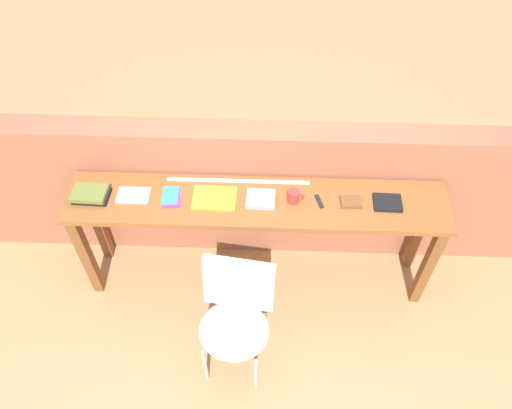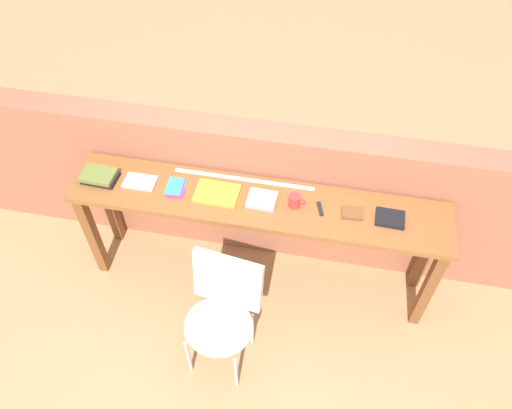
% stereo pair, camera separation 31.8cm
% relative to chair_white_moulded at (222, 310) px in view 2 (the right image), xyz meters
% --- Properties ---
extents(ground_plane, '(40.00, 40.00, 0.00)m').
position_rel_chair_white_moulded_xyz_m(ground_plane, '(0.10, 0.33, -0.53)').
color(ground_plane, tan).
extents(brick_wall_back, '(6.00, 0.20, 1.19)m').
position_rel_chair_white_moulded_xyz_m(brick_wall_back, '(0.10, 0.97, 0.07)').
color(brick_wall_back, '#9E5B42').
rests_on(brick_wall_back, ground).
extents(sideboard, '(2.50, 0.44, 0.88)m').
position_rel_chair_white_moulded_xyz_m(sideboard, '(0.10, 0.63, 0.21)').
color(sideboard, brown).
rests_on(sideboard, ground).
extents(chair_white_moulded, '(0.50, 0.51, 0.89)m').
position_rel_chair_white_moulded_xyz_m(chair_white_moulded, '(0.00, 0.00, 0.00)').
color(chair_white_moulded, silver).
rests_on(chair_white_moulded, ground).
extents(book_stack_leftmost, '(0.24, 0.17, 0.06)m').
position_rel_chair_white_moulded_xyz_m(book_stack_leftmost, '(-0.97, 0.62, 0.38)').
color(book_stack_leftmost, black).
rests_on(book_stack_leftmost, sideboard).
extents(magazine_cycling, '(0.22, 0.14, 0.01)m').
position_rel_chair_white_moulded_xyz_m(magazine_cycling, '(-0.70, 0.64, 0.36)').
color(magazine_cycling, '#9E9EA3').
rests_on(magazine_cycling, sideboard).
extents(pamphlet_pile_colourful, '(0.14, 0.19, 0.01)m').
position_rel_chair_white_moulded_xyz_m(pamphlet_pile_colourful, '(-0.45, 0.64, 0.36)').
color(pamphlet_pile_colourful, '#E5334C').
rests_on(pamphlet_pile_colourful, sideboard).
extents(book_open_centre, '(0.29, 0.21, 0.02)m').
position_rel_chair_white_moulded_xyz_m(book_open_centre, '(-0.17, 0.64, 0.36)').
color(book_open_centre, gold).
rests_on(book_open_centre, sideboard).
extents(book_grey_hardcover, '(0.19, 0.17, 0.03)m').
position_rel_chair_white_moulded_xyz_m(book_grey_hardcover, '(0.13, 0.63, 0.37)').
color(book_grey_hardcover, '#9E9EA3').
rests_on(book_grey_hardcover, sideboard).
extents(mug, '(0.11, 0.08, 0.09)m').
position_rel_chair_white_moulded_xyz_m(mug, '(0.34, 0.64, 0.40)').
color(mug, red).
rests_on(mug, sideboard).
extents(multitool_folded, '(0.06, 0.11, 0.02)m').
position_rel_chair_white_moulded_xyz_m(multitool_folded, '(0.51, 0.63, 0.36)').
color(multitool_folded, black).
rests_on(multitool_folded, sideboard).
extents(leather_journal_brown, '(0.14, 0.11, 0.02)m').
position_rel_chair_white_moulded_xyz_m(leather_journal_brown, '(0.71, 0.63, 0.37)').
color(leather_journal_brown, brown).
rests_on(leather_journal_brown, sideboard).
extents(book_repair_rightmost, '(0.18, 0.15, 0.03)m').
position_rel_chair_white_moulded_xyz_m(book_repair_rightmost, '(0.95, 0.63, 0.37)').
color(book_repair_rightmost, black).
rests_on(book_repair_rightmost, sideboard).
extents(ruler_metal_back_edge, '(0.96, 0.03, 0.00)m').
position_rel_chair_white_moulded_xyz_m(ruler_metal_back_edge, '(-0.02, 0.80, 0.35)').
color(ruler_metal_back_edge, silver).
rests_on(ruler_metal_back_edge, sideboard).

